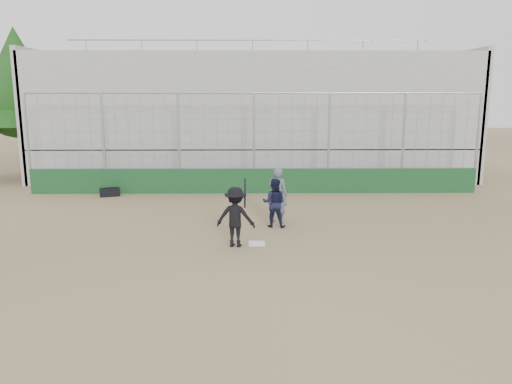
{
  "coord_description": "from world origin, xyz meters",
  "views": [
    {
      "loc": [
        -0.2,
        -12.94,
        4.01
      ],
      "look_at": [
        0.0,
        1.4,
        1.15
      ],
      "focal_mm": 35.0,
      "sensor_mm": 36.0,
      "label": 1
    }
  ],
  "objects_px": {
    "batter_at_plate": "(236,217)",
    "catcher_crouched": "(274,211)",
    "umpire": "(278,198)",
    "equipment_bag": "(110,192)"
  },
  "relations": [
    {
      "from": "catcher_crouched",
      "to": "umpire",
      "type": "relative_size",
      "value": 0.65
    },
    {
      "from": "umpire",
      "to": "equipment_bag",
      "type": "height_order",
      "value": "umpire"
    },
    {
      "from": "catcher_crouched",
      "to": "equipment_bag",
      "type": "xyz_separation_m",
      "value": [
        -6.25,
        4.67,
        -0.35
      ]
    },
    {
      "from": "umpire",
      "to": "equipment_bag",
      "type": "distance_m",
      "value": 7.61
    },
    {
      "from": "batter_at_plate",
      "to": "catcher_crouched",
      "type": "xyz_separation_m",
      "value": [
        1.11,
        1.9,
        -0.29
      ]
    },
    {
      "from": "batter_at_plate",
      "to": "umpire",
      "type": "xyz_separation_m",
      "value": [
        1.25,
        2.49,
        -0.01
      ]
    },
    {
      "from": "batter_at_plate",
      "to": "equipment_bag",
      "type": "distance_m",
      "value": 8.36
    },
    {
      "from": "catcher_crouched",
      "to": "equipment_bag",
      "type": "distance_m",
      "value": 7.81
    },
    {
      "from": "equipment_bag",
      "to": "catcher_crouched",
      "type": "bearing_deg",
      "value": -36.78
    },
    {
      "from": "catcher_crouched",
      "to": "umpire",
      "type": "height_order",
      "value": "umpire"
    }
  ]
}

